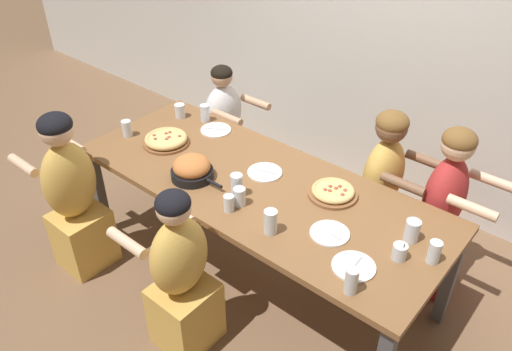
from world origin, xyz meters
The scene contains 25 objects.
ground_plane centered at (0.00, 0.00, 0.00)m, with size 18.00×18.00×0.00m, color brown.
dining_table centered at (0.00, 0.00, 0.69)m, with size 2.44×0.96×0.76m.
pizza_board_main centered at (0.44, 0.19, 0.79)m, with size 0.30×0.30×0.05m.
pizza_board_second centered at (-0.78, -0.05, 0.79)m, with size 0.32×0.32×0.06m.
skillet_bowl centered at (-0.34, -0.22, 0.83)m, with size 0.39×0.27×0.15m.
empty_plate_a centered at (0.85, -0.25, 0.77)m, with size 0.22×0.22×0.02m.
empty_plate_b centered at (-0.64, 0.31, 0.77)m, with size 0.22×0.22×0.02m.
empty_plate_c centered at (-0.02, 0.11, 0.77)m, with size 0.22×0.22×0.02m.
empty_plate_d centered at (0.62, -0.12, 0.77)m, with size 0.22×0.22×0.02m.
cocktail_glass_blue centered at (0.99, -0.05, 0.80)m, with size 0.08×0.08×0.11m.
drinking_glass_a centered at (0.00, -0.18, 0.83)m, with size 0.07×0.07×0.15m.
drinking_glass_b centered at (-1.07, -0.15, 0.81)m, with size 0.07×0.07×0.12m.
drinking_glass_c centered at (0.36, -0.31, 0.83)m, with size 0.08×0.08×0.14m.
drinking_glass_d centered at (0.92, -0.40, 0.83)m, with size 0.06×0.06×0.14m.
drinking_glass_e centered at (-1.00, 0.29, 0.81)m, with size 0.08×0.08×0.11m.
drinking_glass_f centered at (1.13, 0.04, 0.83)m, with size 0.06×0.06×0.13m.
drinking_glass_g centered at (0.07, -0.23, 0.81)m, with size 0.07×0.07×0.11m.
drinking_glass_h centered at (-0.81, 0.37, 0.82)m, with size 0.07×0.07×0.13m.
drinking_glass_i centered at (0.06, -0.31, 0.81)m, with size 0.06×0.06×0.10m.
drinking_glass_j centered at (0.97, 0.12, 0.82)m, with size 0.08×0.08×0.13m.
diner_near_left centered at (-0.99, -0.70, 0.56)m, with size 0.51×0.40×1.19m.
diner_far_right centered at (0.94, 0.70, 0.54)m, with size 0.51×0.40×1.18m.
diner_far_left centered at (-0.94, 0.70, 0.48)m, with size 0.51×0.40×1.06m.
diner_far_midright centered at (0.52, 0.70, 0.53)m, with size 0.51×0.40×1.15m.
diner_near_center centered at (0.05, -0.70, 0.50)m, with size 0.51×0.40×1.10m.
Camera 1 is at (1.63, -1.93, 2.56)m, focal length 35.00 mm.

